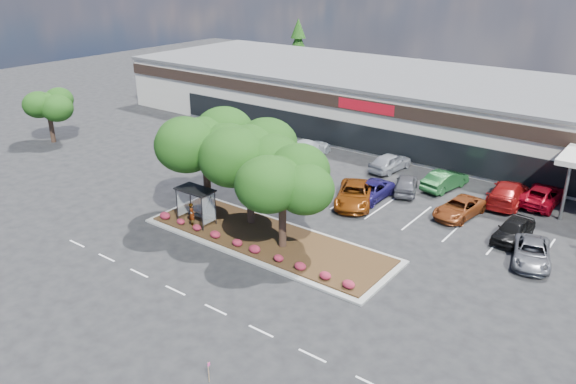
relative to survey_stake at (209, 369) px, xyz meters
The scene contains 28 objects.
ground 9.46m from the survey_stake, 118.63° to the left, with size 160.00×160.00×0.00m, color black.
retail_store 42.50m from the survey_stake, 96.03° to the left, with size 80.40×25.20×6.25m.
landscape_island 13.92m from the survey_stake, 117.97° to the left, with size 18.00×6.00×0.26m.
lane_markings 19.29m from the survey_stake, 104.00° to the left, with size 33.12×20.06×0.01m.
shrub_row 12.10m from the survey_stake, 122.64° to the left, with size 17.00×0.80×0.50m, color #932246, non-canonical shape.
bus_shelter 16.53m from the survey_stake, 136.94° to the left, with size 2.75×1.55×2.59m.
island_tree_west 18.24m from the survey_stake, 134.41° to the left, with size 7.20×7.20×7.89m, color #14340D, non-canonical shape.
island_tree_mid 16.54m from the survey_stake, 123.79° to the left, with size 6.60×6.60×7.32m, color #14340D, non-canonical shape.
island_tree_east 13.30m from the survey_stake, 112.74° to the left, with size 5.80×5.80×6.50m, color #14340D, non-canonical shape.
tree_west_far 41.88m from the survey_stake, 157.08° to the left, with size 4.80×4.80×5.61m, color #14340D, non-canonical shape.
conifer_north_west 64.48m from the survey_stake, 122.45° to the left, with size 4.40×4.40×10.00m, color #14340D.
person_waiting 15.99m from the survey_stake, 138.50° to the left, with size 0.62×0.41×1.69m, color #594C47.
survey_stake is the anchor object (origin of this frame).
car_0 30.26m from the survey_stake, 128.95° to the left, with size 2.44×5.30×1.47m, color #62350A.
car_1 24.49m from the survey_stake, 121.04° to the left, with size 1.70×4.88×1.61m, color navy.
car_2 26.61m from the survey_stake, 119.53° to the left, with size 1.70×4.88×1.61m, color #55565C.
car_3 21.81m from the survey_stake, 103.43° to the left, with size 2.64×5.74×1.59m, color #7C370B.
car_4 23.19m from the survey_stake, 101.36° to the left, with size 2.29×4.97×1.38m, color navy.
car_5 23.98m from the survey_stake, 84.50° to the left, with size 2.23×4.83×1.34m, color brown.
car_6 23.41m from the survey_stake, 73.50° to the left, with size 1.76×4.38×1.49m, color black.
car_7 21.71m from the survey_stake, 66.93° to the left, with size 2.19×4.76×1.32m, color #5A5B62.
car_9 32.17m from the survey_stake, 117.16° to the left, with size 2.24×5.50×1.60m, color silver.
car_10 30.43m from the survey_stake, 121.39° to the left, with size 2.14×5.27×1.53m, color #804704.
car_11 30.35m from the survey_stake, 102.12° to the left, with size 1.92×4.76×1.62m, color #989CA4.
car_12 25.98m from the survey_stake, 96.44° to the left, with size 1.73×4.31×1.47m, color #54545B.
car_13 28.43m from the survey_stake, 91.36° to the left, with size 1.67×4.79×1.58m, color #1B5023.
car_14 30.66m from the survey_stake, 77.51° to the left, with size 2.53×5.48×1.52m, color maroon.
car_15 28.86m from the survey_stake, 81.30° to the left, with size 2.41×5.93×1.72m, color maroon.
Camera 1 is at (19.43, -22.21, 17.59)m, focal length 35.00 mm.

